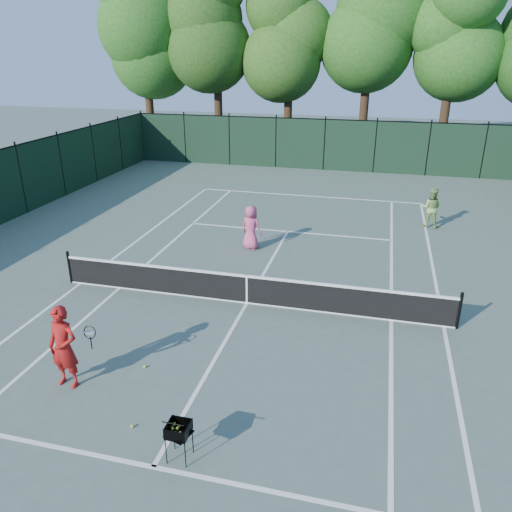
% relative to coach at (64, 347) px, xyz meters
% --- Properties ---
extents(ground, '(90.00, 90.00, 0.00)m').
position_rel_coach_xyz_m(ground, '(2.83, 4.65, -0.96)').
color(ground, '#4E5E53').
rests_on(ground, ground).
extents(sideline_doubles_left, '(0.10, 23.77, 0.01)m').
position_rel_coach_xyz_m(sideline_doubles_left, '(-2.66, 4.65, -0.96)').
color(sideline_doubles_left, white).
rests_on(sideline_doubles_left, ground).
extents(sideline_doubles_right, '(0.10, 23.77, 0.01)m').
position_rel_coach_xyz_m(sideline_doubles_right, '(8.31, 4.65, -0.96)').
color(sideline_doubles_right, white).
rests_on(sideline_doubles_right, ground).
extents(sideline_singles_left, '(0.10, 23.77, 0.01)m').
position_rel_coach_xyz_m(sideline_singles_left, '(-1.29, 4.65, -0.96)').
color(sideline_singles_left, white).
rests_on(sideline_singles_left, ground).
extents(sideline_singles_right, '(0.10, 23.77, 0.01)m').
position_rel_coach_xyz_m(sideline_singles_right, '(6.94, 4.65, -0.96)').
color(sideline_singles_right, white).
rests_on(sideline_singles_right, ground).
extents(baseline_far, '(10.97, 0.10, 0.01)m').
position_rel_coach_xyz_m(baseline_far, '(2.83, 16.54, -0.96)').
color(baseline_far, white).
rests_on(baseline_far, ground).
extents(service_line_near, '(8.23, 0.10, 0.01)m').
position_rel_coach_xyz_m(service_line_near, '(2.83, -1.75, -0.96)').
color(service_line_near, white).
rests_on(service_line_near, ground).
extents(service_line_far, '(8.23, 0.10, 0.01)m').
position_rel_coach_xyz_m(service_line_far, '(2.83, 11.05, -0.96)').
color(service_line_far, white).
rests_on(service_line_far, ground).
extents(center_service_line, '(0.10, 12.80, 0.01)m').
position_rel_coach_xyz_m(center_service_line, '(2.83, 4.65, -0.96)').
color(center_service_line, white).
rests_on(center_service_line, ground).
extents(tennis_net, '(11.69, 0.09, 1.06)m').
position_rel_coach_xyz_m(tennis_net, '(2.83, 4.65, -0.48)').
color(tennis_net, black).
rests_on(tennis_net, ground).
extents(fence_far, '(24.00, 0.05, 3.00)m').
position_rel_coach_xyz_m(fence_far, '(2.83, 22.65, 0.54)').
color(fence_far, black).
rests_on(fence_far, ground).
extents(tree_0, '(6.40, 6.40, 13.14)m').
position_rel_coach_xyz_m(tree_0, '(-10.17, 26.15, 7.20)').
color(tree_0, black).
rests_on(tree_0, ground).
extents(tree_1, '(6.80, 6.80, 13.98)m').
position_rel_coach_xyz_m(tree_1, '(-5.17, 26.65, 7.73)').
color(tree_1, black).
rests_on(tree_1, ground).
extents(tree_2, '(6.00, 6.00, 12.40)m').
position_rel_coach_xyz_m(tree_2, '(-0.17, 26.45, 6.77)').
color(tree_2, black).
rests_on(tree_2, ground).
extents(tree_3, '(7.00, 7.00, 14.45)m').
position_rel_coach_xyz_m(tree_3, '(4.83, 26.95, 8.05)').
color(tree_3, black).
rests_on(tree_3, ground).
extents(tree_4, '(6.20, 6.20, 12.97)m').
position_rel_coach_xyz_m(tree_4, '(9.83, 26.25, 7.18)').
color(tree_4, black).
rests_on(tree_4, ground).
extents(coach, '(1.00, 0.62, 1.92)m').
position_rel_coach_xyz_m(coach, '(0.00, 0.00, 0.00)').
color(coach, '#A41412').
rests_on(coach, ground).
extents(player_pink, '(0.93, 0.75, 1.65)m').
position_rel_coach_xyz_m(player_pink, '(1.84, 8.91, -0.14)').
color(player_pink, '#D64B7D').
rests_on(player_pink, ground).
extents(player_green, '(0.90, 0.76, 1.66)m').
position_rel_coach_xyz_m(player_green, '(8.44, 13.08, -0.13)').
color(player_green, '#86B259').
rests_on(player_green, ground).
extents(ball_hopper, '(0.50, 0.50, 0.78)m').
position_rel_coach_xyz_m(ball_hopper, '(3.21, -1.42, -0.31)').
color(ball_hopper, black).
rests_on(ball_hopper, ground).
extents(loose_ball_near_cart, '(0.07, 0.07, 0.07)m').
position_rel_coach_xyz_m(loose_ball_near_cart, '(2.00, -0.92, -0.93)').
color(loose_ball_near_cart, '#C3CF2A').
rests_on(loose_ball_near_cart, ground).
extents(loose_ball_midcourt, '(0.07, 0.07, 0.07)m').
position_rel_coach_xyz_m(loose_ball_midcourt, '(1.35, 0.97, -0.93)').
color(loose_ball_midcourt, '#C2DE2D').
rests_on(loose_ball_midcourt, ground).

